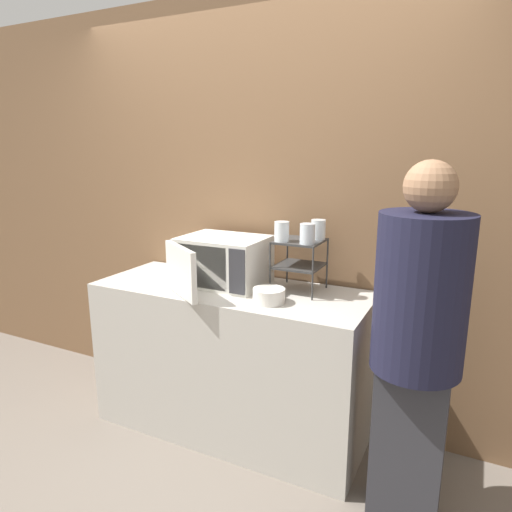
% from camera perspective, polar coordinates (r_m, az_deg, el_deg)
% --- Properties ---
extents(ground_plane, '(12.00, 12.00, 0.00)m').
position_cam_1_polar(ground_plane, '(2.84, -6.34, -23.42)').
color(ground_plane, '#6B6056').
extents(wall_back, '(8.00, 0.06, 2.60)m').
position_cam_1_polar(wall_back, '(2.89, 0.15, 5.42)').
color(wall_back, brown).
rests_on(wall_back, ground_plane).
extents(counter, '(1.62, 0.63, 0.90)m').
position_cam_1_polar(counter, '(2.84, -3.09, -12.74)').
color(counter, '#B7B2A8').
rests_on(counter, ground_plane).
extents(microwave, '(0.51, 0.61, 0.29)m').
position_cam_1_polar(microwave, '(2.70, -4.34, -0.65)').
color(microwave, silver).
rests_on(microwave, counter).
extents(dish_rack, '(0.26, 0.26, 0.29)m').
position_cam_1_polar(dish_rack, '(2.57, 5.45, 0.20)').
color(dish_rack, '#333333').
rests_on(dish_rack, counter).
extents(glass_front_left, '(0.08, 0.08, 0.11)m').
position_cam_1_polar(glass_front_left, '(2.50, 3.24, 3.07)').
color(glass_front_left, silver).
rests_on(glass_front_left, dish_rack).
extents(glass_back_right, '(0.08, 0.08, 0.11)m').
position_cam_1_polar(glass_back_right, '(2.58, 7.79, 3.30)').
color(glass_back_right, silver).
rests_on(glass_back_right, dish_rack).
extents(glass_front_right, '(0.08, 0.08, 0.11)m').
position_cam_1_polar(glass_front_right, '(2.44, 6.44, 2.77)').
color(glass_front_right, silver).
rests_on(glass_front_right, dish_rack).
extents(bowl, '(0.17, 0.17, 0.08)m').
position_cam_1_polar(bowl, '(2.41, 1.63, -4.98)').
color(bowl, silver).
rests_on(bowl, counter).
extents(person, '(0.39, 0.39, 1.66)m').
position_cam_1_polar(person, '(2.13, 19.54, -8.95)').
color(person, '#2D2D33').
rests_on(person, ground_plane).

